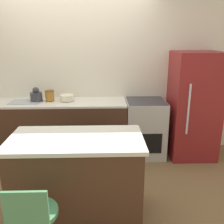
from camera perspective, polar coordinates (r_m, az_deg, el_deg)
ground_plane at (r=3.90m, az=-8.65°, el=-11.67°), size 14.00×14.00×0.00m
wall_back at (r=4.10m, az=-8.43°, el=8.99°), size 8.00×0.06×2.60m
back_counter at (r=4.05m, az=-13.23°, el=-3.84°), size 2.28×0.59×0.90m
kitchen_island at (r=2.70m, az=-7.87°, el=-14.57°), size 1.34×0.69×0.90m
oven_range at (r=4.02m, az=7.52°, el=-3.65°), size 0.61×0.60×0.90m
refrigerator at (r=4.07m, az=18.09°, el=1.36°), size 0.70×0.68×1.64m
kettle at (r=3.99m, az=-16.94°, el=3.65°), size 0.18×0.18×0.21m
mixing_bowl at (r=3.90m, az=-10.28°, el=3.24°), size 0.21×0.21×0.09m
canister_jar at (r=3.94m, az=-14.06°, el=3.67°), size 0.14×0.14×0.16m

